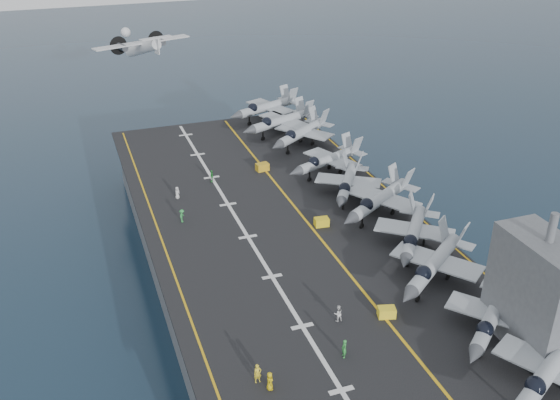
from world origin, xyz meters
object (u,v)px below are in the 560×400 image
object	(u,v)px
tow_cart_a	(387,312)
transport_plane	(143,48)
island_superstructure	(540,281)
fighter_jet_0	(549,370)

from	to	relation	value
tow_cart_a	transport_plane	xyz separation A→B (m)	(-13.28, 80.04, 11.85)
island_superstructure	fighter_jet_0	xyz separation A→B (m)	(-3.29, -6.43, -4.83)
fighter_jet_0	tow_cart_a	xyz separation A→B (m)	(-8.42, 14.96, -2.11)
fighter_jet_0	transport_plane	xyz separation A→B (m)	(-21.70, 95.00, 9.74)
island_superstructure	transport_plane	xyz separation A→B (m)	(-25.00, 88.58, 4.92)
tow_cart_a	island_superstructure	bearing A→B (deg)	-36.07
tow_cart_a	transport_plane	world-z (taller)	transport_plane
island_superstructure	tow_cart_a	world-z (taller)	island_superstructure
transport_plane	tow_cart_a	bearing A→B (deg)	-80.58
tow_cart_a	transport_plane	distance (m)	82.00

